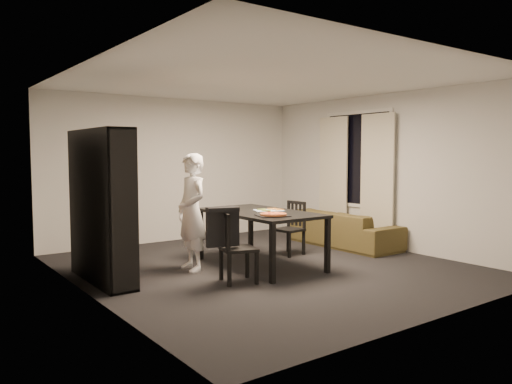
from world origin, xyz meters
TOP-DOWN VIEW (x-y plane):
  - room at (0.00, 0.00)m, footprint 5.01×5.51m
  - window_pane at (2.48, 0.60)m, footprint 0.02×1.40m
  - window_frame at (2.48, 0.60)m, footprint 0.03×1.52m
  - curtain_left at (2.40, 0.08)m, footprint 0.03×0.70m
  - curtain_right at (2.40, 1.12)m, footprint 0.03×0.70m
  - bookshelf at (-2.16, 0.60)m, footprint 0.35×1.50m
  - dining_table at (-0.04, 0.13)m, footprint 1.04×1.87m
  - chair_left at (-0.89, -0.44)m, footprint 0.50×0.50m
  - chair_right at (0.86, 0.48)m, footprint 0.44×0.44m
  - draped_jacket at (-1.01, -0.41)m, footprint 0.42×0.27m
  - person at (-0.96, 0.46)m, footprint 0.40×0.60m
  - baking_tray at (-0.22, -0.40)m, footprint 0.48×0.43m
  - pepperoni_pizza at (-0.23, -0.42)m, footprint 0.35×0.35m
  - kitchen_towel at (0.11, 0.12)m, footprint 0.48×0.43m
  - pizza_slices at (0.13, 0.11)m, footprint 0.45×0.41m
  - sofa at (2.05, 0.50)m, footprint 0.81×2.07m

SIDE VIEW (x-z plane):
  - sofa at x=2.05m, z-range 0.00..0.60m
  - chair_right at x=0.86m, z-range 0.06..0.90m
  - chair_left at x=-0.89m, z-range 0.06..0.94m
  - dining_table at x=-0.04m, z-range 0.32..1.10m
  - draped_jacket at x=-1.01m, z-range 0.48..0.97m
  - kitchen_towel at x=0.11m, z-range 0.78..0.79m
  - baking_tray at x=-0.22m, z-range 0.78..0.79m
  - pizza_slices at x=0.13m, z-range 0.79..0.80m
  - person at x=-0.96m, z-range 0.00..1.60m
  - pepperoni_pizza at x=-0.23m, z-range 0.79..0.82m
  - bookshelf at x=-2.16m, z-range 0.00..1.90m
  - curtain_left at x=2.40m, z-range 0.02..2.27m
  - curtain_right at x=2.40m, z-range 0.02..2.27m
  - room at x=0.00m, z-range 0.00..2.60m
  - window_pane at x=2.48m, z-range 0.70..2.30m
  - window_frame at x=2.48m, z-range 0.64..2.36m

